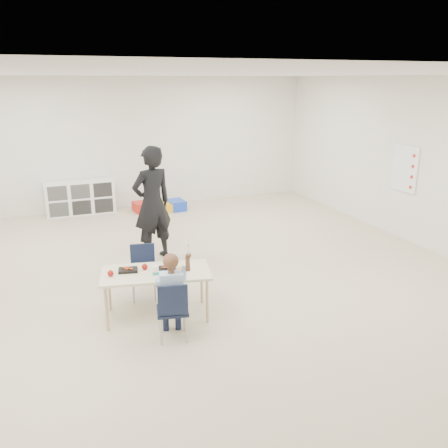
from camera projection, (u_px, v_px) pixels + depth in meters
name	position (u px, v px, depth m)	size (l,w,h in m)	color
room	(198.00, 185.00, 6.25)	(9.00, 9.02, 2.80)	beige
table	(157.00, 294.00, 5.64)	(1.36, 0.87, 0.58)	#FDECCA
chair_near	(172.00, 309.00, 5.14)	(0.34, 0.32, 0.69)	black
chair_far	(143.00, 273.00, 6.10)	(0.34, 0.32, 0.69)	black
child	(172.00, 292.00, 5.08)	(0.46, 0.46, 1.09)	#B3CEF2
lunch_tray_near	(166.00, 269.00, 5.59)	(0.22, 0.16, 0.03)	black
lunch_tray_far	(128.00, 270.00, 5.55)	(0.22, 0.16, 0.03)	black
milk_carton	(156.00, 271.00, 5.45)	(0.07, 0.07, 0.10)	white
bread_roll	(179.00, 270.00, 5.51)	(0.09, 0.09, 0.07)	tan
apple_near	(145.00, 267.00, 5.60)	(0.07, 0.07, 0.07)	maroon
apple_far	(111.00, 273.00, 5.41)	(0.07, 0.07, 0.07)	maroon
cubby_shelf	(80.00, 198.00, 9.95)	(1.40, 0.40, 0.70)	white
rules_poster	(405.00, 168.00, 8.22)	(0.02, 0.60, 0.80)	white
adult	(152.00, 204.00, 7.30)	(0.65, 0.43, 1.79)	black
bin_red	(142.00, 207.00, 10.19)	(0.32, 0.41, 0.20)	red
bin_yellow	(165.00, 207.00, 10.21)	(0.32, 0.41, 0.20)	orange
bin_blue	(176.00, 205.00, 10.30)	(0.35, 0.45, 0.22)	#193FBE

